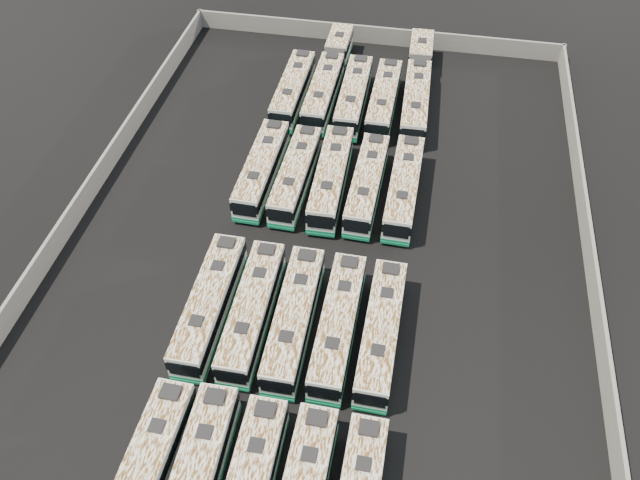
# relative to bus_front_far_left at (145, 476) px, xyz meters

# --- Properties ---
(ground) EXTENTS (140.00, 140.00, 0.00)m
(ground) POSITION_rel_bus_front_far_left_xyz_m (7.04, 20.96, -1.74)
(ground) COLOR black
(ground) RESTS_ON ground
(perimeter_wall) EXTENTS (45.20, 73.20, 2.20)m
(perimeter_wall) POSITION_rel_bus_front_far_left_xyz_m (7.04, 20.96, -0.64)
(perimeter_wall) COLOR slate
(perimeter_wall) RESTS_ON ground
(bus_front_far_left) EXTENTS (2.76, 12.13, 3.41)m
(bus_front_far_left) POSITION_rel_bus_front_far_left_xyz_m (0.00, 0.00, 0.00)
(bus_front_far_left) COLOR beige
(bus_front_far_left) RESTS_ON ground
(bus_midfront_far_left) EXTENTS (2.64, 12.21, 3.44)m
(bus_midfront_far_left) POSITION_rel_bus_front_far_left_xyz_m (-0.09, 13.50, 0.01)
(bus_midfront_far_left) COLOR beige
(bus_midfront_far_left) RESTS_ON ground
(bus_midfront_left) EXTENTS (2.65, 12.04, 3.39)m
(bus_midfront_left) POSITION_rel_bus_front_far_left_xyz_m (3.26, 13.50, -0.01)
(bus_midfront_left) COLOR beige
(bus_midfront_left) RESTS_ON ground
(bus_midfront_center) EXTENTS (2.69, 12.17, 3.42)m
(bus_midfront_center) POSITION_rel_bus_front_far_left_xyz_m (6.55, 13.39, 0.01)
(bus_midfront_center) COLOR beige
(bus_midfront_center) RESTS_ON ground
(bus_midfront_right) EXTENTS (2.59, 11.97, 3.37)m
(bus_midfront_right) POSITION_rel_bus_front_far_left_xyz_m (9.89, 13.45, -0.02)
(bus_midfront_right) COLOR beige
(bus_midfront_right) RESTS_ON ground
(bus_midfront_far_right) EXTENTS (2.62, 11.85, 3.33)m
(bus_midfront_far_right) POSITION_rel_bus_front_far_left_xyz_m (13.13, 13.46, -0.04)
(bus_midfront_far_right) COLOR beige
(bus_midfront_far_right) RESTS_ON ground
(bus_midback_far_left) EXTENTS (2.67, 11.95, 3.36)m
(bus_midback_far_left) POSITION_rel_bus_front_far_left_xyz_m (-0.12, 29.61, -0.03)
(bus_midback_far_left) COLOR beige
(bus_midback_far_left) RESTS_ON ground
(bus_midback_left) EXTENTS (2.75, 11.81, 3.31)m
(bus_midback_left) POSITION_rel_bus_front_far_left_xyz_m (3.18, 29.42, -0.05)
(bus_midback_left) COLOR beige
(bus_midback_left) RESTS_ON ground
(bus_midback_center) EXTENTS (2.86, 12.34, 3.46)m
(bus_midback_center) POSITION_rel_bus_front_far_left_xyz_m (6.51, 29.52, 0.03)
(bus_midback_center) COLOR beige
(bus_midback_center) RESTS_ON ground
(bus_midback_right) EXTENTS (2.77, 11.79, 3.31)m
(bus_midback_right) POSITION_rel_bus_front_far_left_xyz_m (9.88, 29.39, -0.05)
(bus_midback_right) COLOR beige
(bus_midback_right) RESTS_ON ground
(bus_midback_far_right) EXTENTS (2.73, 12.02, 3.37)m
(bus_midback_far_right) POSITION_rel_bus_front_far_left_xyz_m (13.25, 29.53, -0.02)
(bus_midback_far_right) COLOR beige
(bus_midback_far_right) RESTS_ON ground
(bus_back_far_left) EXTENTS (2.60, 11.90, 3.35)m
(bus_back_far_left) POSITION_rel_bus_front_far_left_xyz_m (-0.06, 42.97, -0.03)
(bus_back_far_left) COLOR beige
(bus_back_far_left) RESTS_ON ground
(bus_back_left) EXTENTS (2.72, 18.60, 3.37)m
(bus_back_left) POSITION_rel_bus_front_far_left_xyz_m (3.27, 46.27, -0.02)
(bus_back_left) COLOR beige
(bus_back_left) RESTS_ON ground
(bus_back_center) EXTENTS (2.67, 12.16, 3.42)m
(bus_back_center) POSITION_rel_bus_front_far_left_xyz_m (6.58, 42.89, 0.01)
(bus_back_center) COLOR beige
(bus_back_center) RESTS_ON ground
(bus_back_right) EXTENTS (2.63, 11.87, 3.34)m
(bus_back_right) POSITION_rel_bus_front_far_left_xyz_m (9.82, 42.95, -0.04)
(bus_back_right) COLOR beige
(bus_back_right) RESTS_ON ground
(bus_back_far_right) EXTENTS (3.08, 19.20, 3.47)m
(bus_back_far_right) POSITION_rel_bus_front_far_left_xyz_m (13.11, 46.32, 0.03)
(bus_back_far_right) COLOR beige
(bus_back_far_right) RESTS_ON ground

